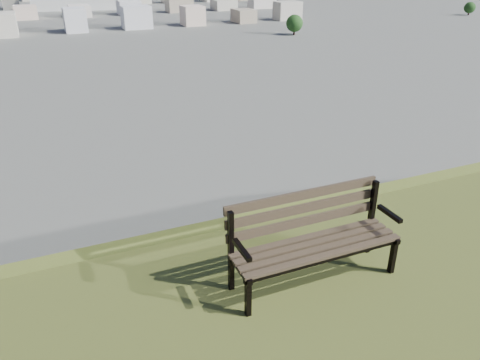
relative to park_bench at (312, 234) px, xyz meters
name	(u,v)px	position (x,y,z in m)	size (l,w,h in m)	color
park_bench	(312,234)	(0.00, 0.00, 0.00)	(1.79, 0.58, 0.94)	#3E3024
arena	(80,0)	(24.33, 283.35, -20.72)	(51.04, 28.25, 20.39)	silver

